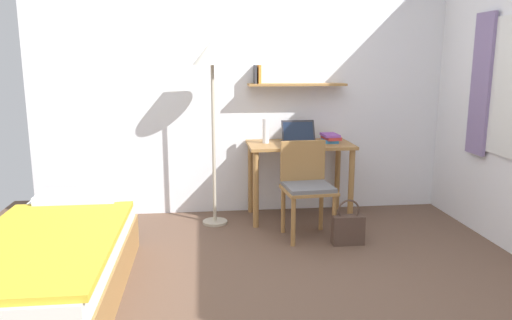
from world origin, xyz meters
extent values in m
plane|color=brown|center=(0.00, 0.00, 0.00)|extent=(5.28, 5.28, 0.00)
cube|color=white|center=(0.00, 2.02, 1.30)|extent=(4.40, 0.05, 2.60)
cube|color=#9E703D|center=(0.45, 1.89, 1.33)|extent=(0.98, 0.22, 0.02)
cube|color=#333338|center=(0.03, 1.92, 1.43)|extent=(0.02, 0.14, 0.18)
cube|color=orange|center=(0.07, 1.92, 1.43)|extent=(0.03, 0.15, 0.18)
cube|color=gray|center=(1.96, 1.17, 1.35)|extent=(0.03, 0.28, 1.25)
cube|color=#9E703D|center=(-1.50, 0.15, 0.14)|extent=(0.86, 1.92, 0.28)
cube|color=silver|center=(-1.50, 0.15, 0.36)|extent=(0.83, 1.86, 0.16)
cube|color=gold|center=(-1.50, 0.03, 0.46)|extent=(0.88, 1.57, 0.04)
cube|color=white|center=(-1.50, 0.90, 0.49)|extent=(0.60, 0.28, 0.10)
cube|color=#9E703D|center=(0.45, 1.70, 0.75)|extent=(1.02, 0.57, 0.03)
cylinder|color=#9E703D|center=(-0.02, 1.46, 0.37)|extent=(0.06, 0.06, 0.73)
cylinder|color=#9E703D|center=(0.91, 1.46, 0.37)|extent=(0.06, 0.06, 0.73)
cylinder|color=#9E703D|center=(-0.02, 1.94, 0.37)|extent=(0.06, 0.06, 0.73)
cylinder|color=#9E703D|center=(0.91, 1.94, 0.37)|extent=(0.06, 0.06, 0.73)
cube|color=#9E703D|center=(0.41, 1.13, 0.44)|extent=(0.47, 0.45, 0.03)
cube|color=slate|center=(0.41, 1.13, 0.47)|extent=(0.43, 0.41, 0.04)
cube|color=#9E703D|center=(0.40, 1.32, 0.67)|extent=(0.42, 0.07, 0.36)
cylinder|color=#9E703D|center=(0.25, 0.95, 0.21)|extent=(0.04, 0.04, 0.43)
cylinder|color=#9E703D|center=(0.61, 0.98, 0.21)|extent=(0.04, 0.04, 0.43)
cylinder|color=#9E703D|center=(0.22, 1.29, 0.21)|extent=(0.04, 0.04, 0.43)
cylinder|color=#9E703D|center=(0.58, 1.32, 0.21)|extent=(0.04, 0.04, 0.43)
cylinder|color=#B2A893|center=(-0.40, 1.62, 0.01)|extent=(0.24, 0.24, 0.02)
cylinder|color=#B2A893|center=(-0.40, 1.62, 0.77)|extent=(0.03, 0.03, 1.50)
cone|color=silver|center=(-0.40, 1.62, 1.63)|extent=(0.36, 0.36, 0.22)
cube|color=black|center=(0.44, 1.71, 0.77)|extent=(0.34, 0.23, 0.01)
cube|color=black|center=(0.44, 1.78, 0.88)|extent=(0.33, 0.11, 0.20)
cube|color=black|center=(0.44, 1.77, 0.87)|extent=(0.30, 0.09, 0.17)
cylinder|color=silver|center=(0.11, 1.74, 0.88)|extent=(0.06, 0.06, 0.24)
cube|color=#3384C6|center=(0.75, 1.71, 0.78)|extent=(0.16, 0.19, 0.03)
cube|color=#D13D38|center=(0.77, 1.72, 0.81)|extent=(0.16, 0.25, 0.03)
cube|color=purple|center=(0.75, 1.71, 0.84)|extent=(0.16, 0.23, 0.02)
cube|color=#4C382D|center=(0.72, 0.94, 0.13)|extent=(0.27, 0.11, 0.25)
torus|color=#4C382D|center=(0.72, 0.94, 0.30)|extent=(0.19, 0.02, 0.19)
camera|label=1|loc=(-0.51, -2.93, 1.56)|focal=34.07mm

